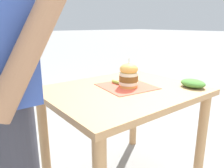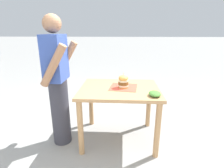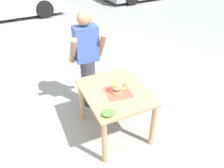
{
  "view_description": "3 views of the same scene",
  "coord_description": "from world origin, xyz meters",
  "px_view_note": "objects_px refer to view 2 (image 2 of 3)",
  "views": [
    {
      "loc": [
        -1.11,
        0.97,
        1.21
      ],
      "look_at": [
        0.0,
        0.1,
        0.82
      ],
      "focal_mm": 35.0,
      "sensor_mm": 36.0,
      "label": 1
    },
    {
      "loc": [
        -2.21,
        -0.03,
        1.51
      ],
      "look_at": [
        0.0,
        0.1,
        0.82
      ],
      "focal_mm": 28.0,
      "sensor_mm": 36.0,
      "label": 2
    },
    {
      "loc": [
        -1.08,
        -2.22,
        2.54
      ],
      "look_at": [
        0.0,
        0.1,
        0.82
      ],
      "focal_mm": 35.0,
      "sensor_mm": 36.0,
      "label": 3
    }
  ],
  "objects_px": {
    "patio_table": "(119,97)",
    "side_salad": "(155,94)",
    "sandwich": "(123,81)",
    "pickle_spear": "(122,84)",
    "diner_across_table": "(58,81)"
  },
  "relations": [
    {
      "from": "patio_table",
      "to": "diner_across_table",
      "type": "height_order",
      "value": "diner_across_table"
    },
    {
      "from": "patio_table",
      "to": "sandwich",
      "type": "xyz_separation_m",
      "value": [
        -0.0,
        -0.05,
        0.22
      ]
    },
    {
      "from": "patio_table",
      "to": "side_salad",
      "type": "bearing_deg",
      "value": -124.12
    },
    {
      "from": "sandwich",
      "to": "pickle_spear",
      "type": "relative_size",
      "value": 2.59
    },
    {
      "from": "sandwich",
      "to": "pickle_spear",
      "type": "height_order",
      "value": "sandwich"
    },
    {
      "from": "side_salad",
      "to": "pickle_spear",
      "type": "bearing_deg",
      "value": 43.71
    },
    {
      "from": "pickle_spear",
      "to": "diner_across_table",
      "type": "xyz_separation_m",
      "value": [
        -0.24,
        0.82,
        0.1
      ]
    },
    {
      "from": "diner_across_table",
      "to": "pickle_spear",
      "type": "bearing_deg",
      "value": -73.54
    },
    {
      "from": "sandwich",
      "to": "side_salad",
      "type": "relative_size",
      "value": 1.14
    },
    {
      "from": "patio_table",
      "to": "pickle_spear",
      "type": "distance_m",
      "value": 0.19
    },
    {
      "from": "patio_table",
      "to": "side_salad",
      "type": "relative_size",
      "value": 5.82
    },
    {
      "from": "patio_table",
      "to": "pickle_spear",
      "type": "relative_size",
      "value": 13.19
    },
    {
      "from": "patio_table",
      "to": "pickle_spear",
      "type": "bearing_deg",
      "value": -15.78
    },
    {
      "from": "sandwich",
      "to": "pickle_spear",
      "type": "xyz_separation_m",
      "value": [
        0.12,
        0.02,
        -0.07
      ]
    },
    {
      "from": "side_salad",
      "to": "diner_across_table",
      "type": "relative_size",
      "value": 0.11
    }
  ]
}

